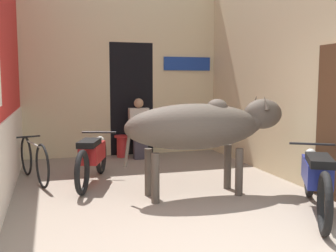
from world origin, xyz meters
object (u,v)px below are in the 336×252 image
object	(u,v)px
cow	(203,126)
motorcycle_near	(316,177)
motorcycle_far	(92,156)
plastic_stool	(123,146)
bicycle	(34,160)
shopkeeper_seated	(139,127)

from	to	relation	value
cow	motorcycle_near	size ratio (longest dim) A/B	1.28
motorcycle_far	plastic_stool	xyz separation A→B (m)	(0.85, 2.04, -0.19)
motorcycle_far	bicycle	distance (m)	0.99
cow	shopkeeper_seated	bearing A→B (deg)	95.05
shopkeeper_seated	plastic_stool	xyz separation A→B (m)	(-0.32, 0.21, -0.41)
motorcycle_near	motorcycle_far	size ratio (longest dim) A/B	0.98
motorcycle_near	shopkeeper_seated	xyz separation A→B (m)	(-1.28, 4.07, 0.21)
motorcycle_far	shopkeeper_seated	xyz separation A→B (m)	(1.17, 1.83, 0.23)
cow	shopkeeper_seated	distance (m)	2.95
shopkeeper_seated	plastic_stool	bearing A→B (deg)	146.86
motorcycle_near	bicycle	world-z (taller)	motorcycle_near
shopkeeper_seated	motorcycle_far	bearing A→B (deg)	-122.49
motorcycle_near	bicycle	bearing A→B (deg)	141.65
motorcycle_far	bicycle	bearing A→B (deg)	155.75
shopkeeper_seated	plastic_stool	world-z (taller)	shopkeeper_seated
cow	bicycle	xyz separation A→B (m)	(-2.32, 1.50, -0.63)
cow	plastic_stool	bearing A→B (deg)	100.49
cow	bicycle	bearing A→B (deg)	147.18
motorcycle_near	plastic_stool	xyz separation A→B (m)	(-1.60, 4.28, -0.20)
cow	motorcycle_near	xyz separation A→B (m)	(1.02, -1.15, -0.53)
bicycle	shopkeeper_seated	bearing A→B (deg)	34.73
motorcycle_near	motorcycle_far	xyz separation A→B (m)	(-2.44, 2.24, -0.02)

